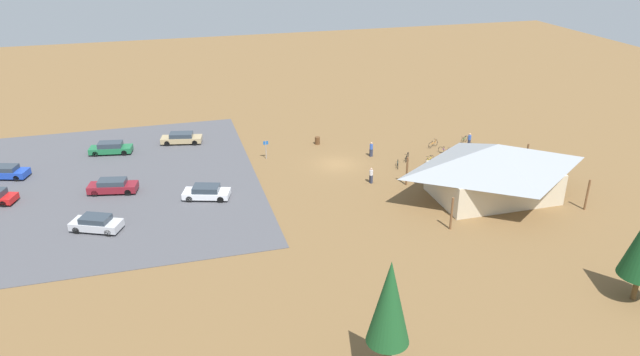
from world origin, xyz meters
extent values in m
plane|color=brown|center=(0.00, 0.00, 0.00)|extent=(160.00, 160.00, 0.00)
cube|color=#4C4C51|center=(25.90, -1.49, 0.03)|extent=(33.65, 34.94, 0.05)
cube|color=beige|center=(-12.05, 11.85, 1.51)|extent=(11.12, 6.96, 3.03)
pyramid|color=#93999E|center=(-12.05, 11.85, 4.24)|extent=(14.23, 10.07, 2.42)
cylinder|color=brown|center=(-18.93, 7.05, 1.51)|extent=(0.20, 0.20, 3.03)
cylinder|color=brown|center=(-5.17, 7.05, 1.51)|extent=(0.20, 0.20, 3.03)
cylinder|color=brown|center=(-18.93, 16.65, 1.51)|extent=(0.20, 0.20, 3.03)
cylinder|color=brown|center=(-5.17, 16.65, 1.51)|extent=(0.20, 0.20, 3.03)
cylinder|color=brown|center=(0.38, -6.68, 0.45)|extent=(0.60, 0.60, 0.90)
cylinder|color=#99999E|center=(7.16, -3.75, 1.10)|extent=(0.08, 0.08, 2.20)
cube|color=#1959B2|center=(7.16, -3.75, 1.90)|extent=(0.56, 0.04, 0.40)
cone|color=#194C23|center=(6.86, 31.79, 5.21)|extent=(2.52, 2.52, 5.34)
cylinder|color=brown|center=(-12.91, 29.49, 1.01)|extent=(0.38, 0.38, 2.02)
torus|color=black|center=(-12.05, -1.78, 0.37)|extent=(0.67, 0.37, 0.74)
torus|color=black|center=(-12.96, -2.24, 0.37)|extent=(0.67, 0.37, 0.74)
cylinder|color=orange|center=(-12.51, -2.01, 0.49)|extent=(0.85, 0.45, 0.04)
cylinder|color=orange|center=(-12.34, -1.93, 0.57)|extent=(0.04, 0.04, 0.41)
cube|color=black|center=(-12.34, -1.93, 0.78)|extent=(0.21, 0.16, 0.05)
cylinder|color=orange|center=(-12.87, -2.19, 0.62)|extent=(0.04, 0.04, 0.51)
cylinder|color=black|center=(-12.87, -2.19, 0.88)|extent=(0.24, 0.44, 0.03)
torus|color=black|center=(-15.70, 0.79, 0.38)|extent=(0.47, 0.64, 0.76)
torus|color=black|center=(-16.26, 0.00, 0.38)|extent=(0.47, 0.64, 0.76)
cylinder|color=red|center=(-15.98, 0.39, 0.50)|extent=(0.54, 0.75, 0.04)
cylinder|color=red|center=(-15.88, 0.53, 0.58)|extent=(0.04, 0.04, 0.41)
cube|color=black|center=(-15.88, 0.53, 0.79)|extent=(0.18, 0.21, 0.05)
cylinder|color=red|center=(-16.20, 0.08, 0.64)|extent=(0.04, 0.04, 0.53)
cylinder|color=black|center=(-16.20, 0.08, 0.91)|extent=(0.41, 0.30, 0.03)
torus|color=black|center=(-10.49, 1.88, 0.32)|extent=(0.55, 0.41, 0.64)
torus|color=black|center=(-9.61, 2.50, 0.32)|extent=(0.55, 0.41, 0.64)
cylinder|color=yellow|center=(-10.05, 2.19, 0.43)|extent=(0.82, 0.60, 0.04)
cylinder|color=yellow|center=(-10.21, 2.08, 0.53)|extent=(0.04, 0.04, 0.42)
cube|color=black|center=(-10.21, 2.08, 0.74)|extent=(0.21, 0.18, 0.05)
cylinder|color=yellow|center=(-9.70, 2.44, 0.56)|extent=(0.04, 0.04, 0.47)
cylinder|color=black|center=(-9.70, 2.44, 0.79)|extent=(0.31, 0.41, 0.03)
torus|color=black|center=(-12.58, -0.08, 0.37)|extent=(0.47, 0.62, 0.73)
torus|color=black|center=(-13.20, 0.77, 0.37)|extent=(0.47, 0.62, 0.73)
cylinder|color=#722D9E|center=(-12.89, 0.34, 0.49)|extent=(0.60, 0.80, 0.04)
cylinder|color=#722D9E|center=(-12.78, 0.19, 0.58)|extent=(0.04, 0.04, 0.43)
cube|color=black|center=(-12.78, 0.19, 0.80)|extent=(0.18, 0.21, 0.05)
cylinder|color=#722D9E|center=(-13.14, 0.68, 0.61)|extent=(0.04, 0.04, 0.49)
cylinder|color=black|center=(-13.14, 0.68, 0.86)|extent=(0.41, 0.31, 0.03)
torus|color=black|center=(-8.20, 0.55, 0.37)|extent=(0.46, 0.64, 0.75)
torus|color=black|center=(-7.59, 1.42, 0.37)|extent=(0.46, 0.64, 0.75)
cylinder|color=black|center=(-7.90, 0.99, 0.50)|extent=(0.59, 0.82, 0.04)
cylinder|color=black|center=(-8.00, 0.83, 0.60)|extent=(0.04, 0.04, 0.45)
cube|color=black|center=(-8.00, 0.83, 0.82)|extent=(0.18, 0.21, 0.05)
cylinder|color=black|center=(-7.65, 1.33, 0.62)|extent=(0.04, 0.04, 0.50)
cylinder|color=black|center=(-7.65, 1.33, 0.87)|extent=(0.41, 0.30, 0.03)
torus|color=black|center=(-6.31, 2.06, 0.34)|extent=(0.29, 0.66, 0.69)
torus|color=black|center=(-5.95, 2.99, 0.34)|extent=(0.29, 0.66, 0.69)
cylinder|color=#197A7F|center=(-6.13, 2.53, 0.46)|extent=(0.37, 0.87, 0.04)
cylinder|color=#197A7F|center=(-6.19, 2.36, 0.54)|extent=(0.04, 0.04, 0.40)
cube|color=black|center=(-6.19, 2.36, 0.74)|extent=(0.15, 0.22, 0.05)
cylinder|color=#197A7F|center=(-5.99, 2.90, 0.56)|extent=(0.04, 0.04, 0.42)
cylinder|color=black|center=(-5.99, 2.90, 0.77)|extent=(0.46, 0.20, 0.03)
torus|color=black|center=(-17.22, -2.69, 0.36)|extent=(0.61, 0.46, 0.73)
torus|color=black|center=(-16.40, -2.10, 0.36)|extent=(0.61, 0.46, 0.73)
cylinder|color=#1E7F38|center=(-16.81, -2.39, 0.48)|extent=(0.78, 0.57, 0.04)
cylinder|color=#1E7F38|center=(-16.96, -2.50, 0.56)|extent=(0.04, 0.04, 0.39)
cube|color=black|center=(-16.96, -2.50, 0.75)|extent=(0.21, 0.18, 0.05)
cylinder|color=#1E7F38|center=(-16.48, -2.16, 0.58)|extent=(0.04, 0.04, 0.42)
cylinder|color=black|center=(-16.48, -2.16, 0.79)|extent=(0.31, 0.41, 0.03)
cube|color=tan|center=(15.99, -11.23, 0.57)|extent=(5.03, 2.69, 0.60)
cube|color=#2D3842|center=(15.99, -11.23, 1.12)|extent=(2.93, 2.06, 0.49)
cylinder|color=black|center=(17.73, -10.79, 0.37)|extent=(0.67, 0.34, 0.64)
cylinder|color=black|center=(17.42, -12.31, 0.37)|extent=(0.67, 0.34, 0.64)
cylinder|color=black|center=(14.56, -10.14, 0.37)|extent=(0.67, 0.34, 0.64)
cylinder|color=black|center=(14.25, -11.67, 0.37)|extent=(0.67, 0.34, 0.64)
cube|color=#1E42B2|center=(34.33, -5.78, 0.60)|extent=(5.04, 3.11, 0.65)
cube|color=#2D3842|center=(34.33, -5.78, 1.16)|extent=(2.99, 2.29, 0.47)
cylinder|color=black|center=(33.03, -4.55, 0.37)|extent=(0.68, 0.40, 0.64)
cylinder|color=black|center=(32.57, -6.05, 0.37)|extent=(0.68, 0.40, 0.64)
cube|color=maroon|center=(23.36, 1.01, 0.61)|extent=(4.91, 2.65, 0.69)
cube|color=#2D3842|center=(23.36, 1.01, 1.20)|extent=(2.86, 2.03, 0.48)
cylinder|color=black|center=(25.06, 1.43, 0.37)|extent=(0.67, 0.35, 0.64)
cylinder|color=black|center=(24.75, -0.05, 0.37)|extent=(0.67, 0.35, 0.64)
cylinder|color=black|center=(21.97, 2.08, 0.37)|extent=(0.67, 0.35, 0.64)
cylinder|color=black|center=(21.66, 0.59, 0.37)|extent=(0.67, 0.35, 0.64)
cube|color=#BCBCC1|center=(24.44, 8.64, 0.60)|extent=(4.64, 3.43, 0.65)
cube|color=#2D3842|center=(24.44, 8.64, 1.17)|extent=(2.84, 2.45, 0.48)
cylinder|color=black|center=(26.09, 8.76, 0.37)|extent=(0.67, 0.47, 0.64)
cylinder|color=black|center=(25.43, 7.31, 0.37)|extent=(0.67, 0.47, 0.64)
cylinder|color=black|center=(23.45, 9.97, 0.37)|extent=(0.67, 0.47, 0.64)
cylinder|color=black|center=(22.78, 8.52, 0.37)|extent=(0.67, 0.47, 0.64)
cube|color=white|center=(14.64, 4.84, 0.55)|extent=(4.76, 3.14, 0.57)
cube|color=#2D3842|center=(14.64, 4.84, 1.10)|extent=(2.85, 2.33, 0.53)
cylinder|color=black|center=(16.32, 5.19, 0.37)|extent=(0.68, 0.40, 0.64)
cylinder|color=black|center=(15.81, 3.59, 0.37)|extent=(0.68, 0.40, 0.64)
cylinder|color=black|center=(13.47, 6.09, 0.37)|extent=(0.68, 0.40, 0.64)
cylinder|color=black|center=(12.96, 4.50, 0.37)|extent=(0.68, 0.40, 0.64)
cube|color=#1E6B3D|center=(24.00, -10.00, 0.58)|extent=(4.91, 2.46, 0.61)
cube|color=#2D3842|center=(24.00, -10.00, 1.16)|extent=(2.84, 1.92, 0.55)
cylinder|color=black|center=(25.69, -9.52, 0.37)|extent=(0.67, 0.32, 0.64)
cylinder|color=black|center=(25.45, -11.00, 0.37)|extent=(0.67, 0.32, 0.64)
cylinder|color=black|center=(22.55, -9.00, 0.37)|extent=(0.67, 0.32, 0.64)
cylinder|color=black|center=(22.30, -10.47, 0.37)|extent=(0.67, 0.32, 0.64)
cylinder|color=black|center=(33.12, 1.53, 0.37)|extent=(0.68, 0.41, 0.64)
cylinder|color=black|center=(32.63, 0.07, 0.37)|extent=(0.68, 0.41, 0.64)
cube|color=#2D3347|center=(-1.89, 5.64, 0.44)|extent=(0.30, 0.36, 0.87)
cylinder|color=silver|center=(-1.89, 5.64, 1.15)|extent=(0.36, 0.36, 0.55)
sphere|color=tan|center=(-1.89, 5.64, 1.55)|extent=(0.24, 0.24, 0.24)
cube|color=#2D3347|center=(-4.43, -1.22, 0.44)|extent=(0.36, 0.30, 0.88)
cylinder|color=blue|center=(-4.43, -1.22, 1.18)|extent=(0.36, 0.36, 0.59)
sphere|color=tan|center=(-4.43, -1.22, 1.60)|extent=(0.24, 0.24, 0.24)
cube|color=#2D3347|center=(-16.62, -0.92, 0.45)|extent=(0.40, 0.38, 0.90)
cylinder|color=blue|center=(-16.62, -0.92, 1.19)|extent=(0.36, 0.36, 0.57)
sphere|color=tan|center=(-16.62, -0.92, 1.59)|extent=(0.24, 0.24, 0.24)
camera|label=1|loc=(17.95, 56.81, 24.86)|focal=32.96mm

